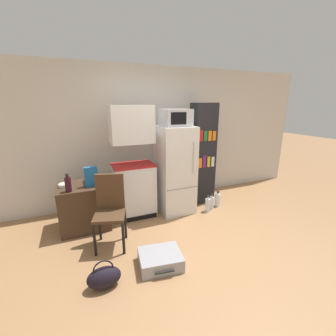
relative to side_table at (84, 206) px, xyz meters
name	(u,v)px	position (x,y,z in m)	size (l,w,h in m)	color
ground_plane	(208,249)	(1.49, -1.28, -0.35)	(24.00, 24.00, 0.00)	#A3754C
wall_back	(166,135)	(1.69, 0.72, 0.94)	(6.40, 0.10, 2.60)	beige
side_table	(84,206)	(0.00, 0.00, 0.00)	(0.73, 0.63, 0.71)	#422D1E
kitchen_hutch	(133,168)	(0.83, 0.08, 0.51)	(0.69, 0.48, 1.89)	white
refrigerator	(175,170)	(1.57, 0.00, 0.42)	(0.60, 0.65, 1.55)	silver
microwave	(175,118)	(1.57, 0.00, 1.33)	(0.46, 0.44, 0.28)	#B7B7BC
bookshelf	(202,154)	(2.22, 0.16, 0.61)	(0.44, 0.32, 1.93)	black
bottle_wine_dark	(68,184)	(-0.18, -0.23, 0.47)	(0.09, 0.09, 0.27)	black
bottle_amber_beer	(102,182)	(0.28, -0.20, 0.43)	(0.08, 0.08, 0.17)	brown
bottle_clear_short	(89,178)	(0.12, 0.06, 0.42)	(0.09, 0.09, 0.17)	silver
bowl	(65,185)	(-0.24, 0.02, 0.38)	(0.17, 0.17, 0.05)	silver
cereal_box	(91,177)	(0.14, -0.12, 0.50)	(0.19, 0.07, 0.30)	#1E66A8
chair	(110,205)	(0.32, -0.62, 0.23)	(0.50, 0.50, 1.00)	black
suitcase_large_flat	(160,259)	(0.78, -1.33, -0.27)	(0.56, 0.49, 0.17)	#99999E
handbag	(104,277)	(0.11, -1.41, -0.23)	(0.36, 0.20, 0.33)	black
water_bottle_front	(218,200)	(2.39, -0.19, -0.23)	(0.09, 0.09, 0.31)	silver
water_bottle_middle	(208,205)	(2.09, -0.31, -0.22)	(0.10, 0.10, 0.31)	silver
water_bottle_back	(212,203)	(2.22, -0.24, -0.23)	(0.08, 0.08, 0.30)	silver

